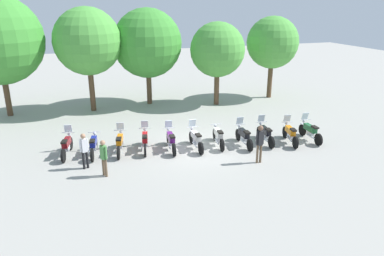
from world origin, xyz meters
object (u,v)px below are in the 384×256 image
Objects in this scene: tree_1 at (87,42)px; person_0 at (104,156)px; motorcycle_0 at (67,145)px; tree_4 at (272,43)px; motorcycle_6 at (218,136)px; motorcycle_1 at (94,145)px; motorcycle_10 at (310,131)px; motorcycle_2 at (120,143)px; tree_2 at (147,43)px; motorcycle_8 at (265,133)px; person_2 at (84,148)px; motorcycle_5 at (196,139)px; motorcycle_4 at (171,140)px; motorcycle_7 at (244,136)px; motorcycle_3 at (145,140)px; person_1 at (260,141)px; motorcycle_9 at (290,133)px; tree_3 at (217,50)px.

person_0 is at bearing -91.68° from tree_1.
tree_4 is at bearing -52.47° from motorcycle_0.
motorcycle_1 is at bearing 91.45° from motorcycle_6.
motorcycle_10 is at bearing -87.96° from motorcycle_1.
motorcycle_2 is 9.91m from tree_2.
person_2 is (-9.15, -0.23, 0.45)m from motorcycle_8.
motorcycle_5 is (6.19, -1.17, 0.00)m from motorcycle_0.
motorcycle_4 is at bearing -142.22° from tree_4.
tree_2 is (4.33, 10.91, 3.37)m from person_0.
tree_4 is (7.61, 8.02, 3.67)m from motorcycle_6.
motorcycle_7 is at bearing 86.99° from motorcycle_10.
motorcycle_6 is at bearing -89.77° from motorcycle_4.
motorcycle_2 is 1.30× the size of person_2.
motorcycle_10 is at bearing -85.34° from motorcycle_2.
motorcycle_5 is at bearing -101.14° from person_2.
tree_2 reaches higher than motorcycle_7.
motorcycle_2 is 5.00m from motorcycle_6.
motorcycle_3 is 0.99× the size of motorcycle_6.
person_1 is 1.10× the size of person_2.
motorcycle_0 is at bearing 84.49° from motorcycle_10.
motorcycle_0 and motorcycle_8 have the same top height.
motorcycle_3 is 0.35× the size of tree_4.
motorcycle_2 is (1.24, -0.12, 0.01)m from motorcycle_1.
tree_1 is (-5.63, 8.67, 4.12)m from motorcycle_6.
motorcycle_5 is 5.48m from person_2.
motorcycle_5 is 2.51m from motorcycle_7.
motorcycle_7 is (1.24, -0.43, 0.01)m from motorcycle_6.
tree_2 is at bearing -18.16° from motorcycle_1.
person_0 is 11.02m from tree_1.
motorcycle_2 is at bearing -87.60° from motorcycle_0.
motorcycle_5 is at bearing -87.31° from motorcycle_2.
person_2 reaches higher than motorcycle_5.
motorcycle_3 is at bearing -84.74° from person_2.
motorcycle_2 is 2.52m from motorcycle_4.
motorcycle_10 is (3.72, -0.44, 0.00)m from motorcycle_7.
motorcycle_4 is at bearing 88.92° from motorcycle_8.
person_0 is at bearing 148.17° from motorcycle_3.
person_1 is at bearing -101.06° from motorcycle_0.
motorcycle_4 is (4.95, -0.93, 0.00)m from motorcycle_0.
motorcycle_9 is 9.70m from person_0.
person_2 is at bearing 95.86° from motorcycle_7.
motorcycle_5 is at bearing -119.27° from tree_3.
motorcycle_1 is 1.25m from motorcycle_2.
person_1 is (8.39, -3.73, 0.56)m from motorcycle_0.
motorcycle_1 is at bearing 84.76° from motorcycle_7.
tree_2 is (-6.56, 10.06, 3.80)m from motorcycle_10.
tree_2 is 9.28m from tree_4.
motorcycle_0 is 3.25m from person_0.
tree_2 reaches higher than motorcycle_5.
tree_3 reaches higher than person_0.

